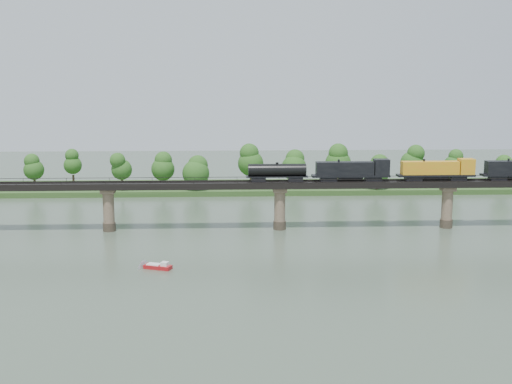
{
  "coord_description": "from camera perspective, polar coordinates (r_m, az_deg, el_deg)",
  "views": [
    {
      "loc": [
        -11.9,
        -117.66,
        35.11
      ],
      "look_at": [
        -5.6,
        30.0,
        9.0
      ],
      "focal_mm": 45.0,
      "sensor_mm": 36.0,
      "label": 1
    }
  ],
  "objects": [
    {
      "name": "freight_train",
      "position": [
        155.02,
        13.38,
        1.9
      ],
      "size": [
        74.1,
        2.89,
        5.1
      ],
      "color": "black",
      "rests_on": "bridge"
    },
    {
      "name": "ground",
      "position": [
        123.36,
        3.22,
        -6.53
      ],
      "size": [
        400.0,
        400.0,
        0.0
      ],
      "primitive_type": "plane",
      "color": "#384839",
      "rests_on": "ground"
    },
    {
      "name": "far_treeline",
      "position": [
        199.95,
        -1.37,
        2.46
      ],
      "size": [
        289.06,
        17.54,
        13.6
      ],
      "color": "#382619",
      "rests_on": "far_bank"
    },
    {
      "name": "far_bank",
      "position": [
        205.89,
        0.9,
        0.42
      ],
      "size": [
        300.0,
        24.0,
        1.6
      ],
      "primitive_type": "cube",
      "color": "#28481C",
      "rests_on": "ground"
    },
    {
      "name": "bridge",
      "position": [
        151.07,
        2.12,
        -1.31
      ],
      "size": [
        236.0,
        30.0,
        11.5
      ],
      "color": "#473A2D",
      "rests_on": "ground"
    },
    {
      "name": "motorboat",
      "position": [
        122.26,
        -8.69,
        -6.54
      ],
      "size": [
        5.54,
        3.62,
        1.46
      ],
      "rotation": [
        0.0,
        0.0,
        -0.37
      ],
      "color": "#A21217",
      "rests_on": "ground"
    },
    {
      "name": "bridge_superstructure",
      "position": [
        149.96,
        2.14,
        1.07
      ],
      "size": [
        220.0,
        4.9,
        0.75
      ],
      "color": "black",
      "rests_on": "bridge"
    }
  ]
}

